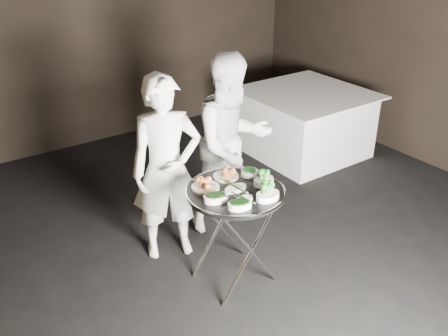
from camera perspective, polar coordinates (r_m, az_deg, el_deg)
floor at (r=4.17m, az=4.43°, el=-13.21°), size 6.00×7.00×0.05m
wall_back at (r=6.41m, az=-16.06°, el=15.52°), size 6.00×0.05×3.00m
tray_stand at (r=3.92m, az=1.27°, el=-7.30°), size 0.55×0.47×0.81m
serving_tray at (r=3.73m, az=1.32°, el=-2.70°), size 0.76×0.76×0.04m
potato_plate_a at (r=3.73m, az=-2.15°, el=-1.91°), size 0.22×0.22×0.08m
potato_plate_b at (r=3.89m, az=0.21°, el=-0.66°), size 0.20×0.20×0.07m
greens_bowl at (r=3.92m, az=2.91°, el=-0.42°), size 0.13×0.13×0.08m
asparagus_plate_a at (r=3.72m, az=1.32°, el=-2.25°), size 0.20×0.13×0.04m
asparagus_plate_b at (r=3.59m, az=2.27°, el=-3.55°), size 0.17×0.12×0.03m
spinach_bowl_a at (r=3.57m, az=-0.94°, el=-3.34°), size 0.21×0.17×0.07m
spinach_bowl_b at (r=3.49m, az=1.81°, el=-4.13°), size 0.20×0.16×0.07m
broccoli_bowl_a at (r=3.80m, az=4.55°, el=-1.46°), size 0.17×0.12×0.07m
broccoli_bowl_b at (r=3.61m, az=5.01°, el=-3.05°), size 0.19×0.13×0.08m
serving_utensils at (r=3.76m, az=0.92°, el=-1.39°), size 0.59×0.42×0.01m
waiter_left at (r=4.11m, az=-6.59°, el=-0.18°), size 0.68×0.55×1.60m
waiter_right at (r=4.48m, az=0.95°, el=2.79°), size 0.85×0.69×1.65m
dining_table at (r=6.19m, az=9.21°, el=5.12°), size 1.37×1.37×0.78m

